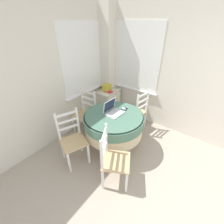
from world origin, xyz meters
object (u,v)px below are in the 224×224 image
at_px(computer_mouse, 124,109).
at_px(book_on_cabinet, 108,91).
at_px(cell_phone, 124,108).
at_px(dining_chair_near_right_window, 137,112).
at_px(dining_chair_left_flank, 73,140).
at_px(dining_chair_camera_near, 113,160).
at_px(corner_cabinet, 108,102).
at_px(storage_box, 107,88).
at_px(dining_chair_near_back_window, 86,114).
at_px(round_dining_table, 114,123).
at_px(laptop, 113,111).

relative_size(computer_mouse, book_on_cabinet, 0.47).
height_order(cell_phone, book_on_cabinet, cell_phone).
bearing_deg(dining_chair_near_right_window, computer_mouse, 177.38).
distance_m(computer_mouse, dining_chair_left_flank, 1.08).
bearing_deg(cell_phone, book_on_cabinet, 56.29).
bearing_deg(dining_chair_camera_near, dining_chair_near_right_window, 15.01).
xyz_separation_m(cell_phone, corner_cabinet, (0.61, 0.88, -0.41)).
height_order(storage_box, book_on_cabinet, storage_box).
height_order(dining_chair_near_back_window, book_on_cabinet, dining_chair_near_back_window).
height_order(round_dining_table, dining_chair_near_back_window, dining_chair_near_back_window).
relative_size(computer_mouse, dining_chair_camera_near, 0.10).
distance_m(computer_mouse, storage_box, 1.10).
distance_m(cell_phone, dining_chair_near_right_window, 0.55).
bearing_deg(dining_chair_near_right_window, round_dining_table, 174.61).
bearing_deg(computer_mouse, round_dining_table, 169.00).
bearing_deg(dining_chair_near_back_window, round_dining_table, -92.58).
height_order(dining_chair_near_back_window, dining_chair_near_right_window, same).
height_order(round_dining_table, corner_cabinet, round_dining_table).
bearing_deg(storage_box, book_on_cabinet, -114.33).
height_order(round_dining_table, dining_chair_left_flank, dining_chair_left_flank).
height_order(dining_chair_near_back_window, dining_chair_camera_near, same).
bearing_deg(corner_cabinet, cell_phone, -124.45).
distance_m(dining_chair_left_flank, storage_box, 1.68).
distance_m(dining_chair_camera_near, dining_chair_left_flank, 0.81).
bearing_deg(corner_cabinet, book_on_cabinet, -131.70).
height_order(laptop, corner_cabinet, laptop).
xyz_separation_m(dining_chair_near_right_window, corner_cabinet, (0.14, 0.92, -0.11)).
xyz_separation_m(storage_box, book_on_cabinet, (-0.03, -0.08, -0.07)).
bearing_deg(laptop, computer_mouse, -23.03).
distance_m(dining_chair_near_back_window, dining_chair_left_flank, 0.84).
xyz_separation_m(dining_chair_near_back_window, dining_chair_left_flank, (-0.73, -0.42, 0.00)).
bearing_deg(dining_chair_camera_near, dining_chair_near_back_window, 61.64).
distance_m(dining_chair_camera_near, storage_box, 2.01).
relative_size(computer_mouse, dining_chair_near_right_window, 0.10).
relative_size(dining_chair_near_back_window, dining_chair_near_right_window, 1.00).
relative_size(laptop, computer_mouse, 3.37).
relative_size(round_dining_table, storage_box, 5.54).
height_order(laptop, book_on_cabinet, laptop).
bearing_deg(round_dining_table, computer_mouse, -11.00).
xyz_separation_m(dining_chair_left_flank, corner_cabinet, (1.60, 0.49, -0.11)).
bearing_deg(storage_box, laptop, -136.14).
height_order(computer_mouse, storage_box, storage_box).
distance_m(laptop, dining_chair_left_flank, 0.87).
xyz_separation_m(laptop, cell_phone, (0.27, -0.08, -0.05)).
xyz_separation_m(round_dining_table, dining_chair_near_right_window, (0.77, -0.07, -0.11)).
distance_m(computer_mouse, dining_chair_near_right_window, 0.61).
bearing_deg(book_on_cabinet, dining_chair_near_right_window, -94.88).
relative_size(dining_chair_near_back_window, dining_chair_left_flank, 1.00).
xyz_separation_m(computer_mouse, cell_phone, (0.05, 0.01, -0.02)).
bearing_deg(dining_chair_camera_near, computer_mouse, 24.35).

